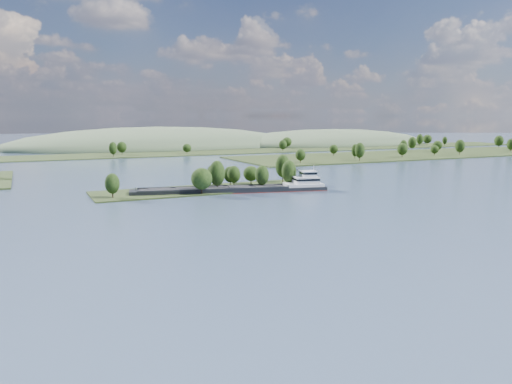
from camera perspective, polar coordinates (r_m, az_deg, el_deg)
ground at (r=171.93m, az=0.92°, el=-2.47°), size 1800.00×1800.00×0.00m
tree_island at (r=227.47m, az=-3.88°, el=1.27°), size 100.00×31.97×14.91m
right_bank at (r=452.38m, az=17.65°, el=4.18°), size 320.00×90.00×14.98m
back_shoreline at (r=440.44m, az=-14.21°, el=4.17°), size 900.00×60.00×14.81m
hill_east at (r=603.55m, az=8.57°, el=5.42°), size 260.00×140.00×36.00m
hill_west at (r=549.20m, az=-10.99°, el=5.05°), size 320.00×160.00×44.00m
cargo_barge at (r=221.26m, az=-1.33°, el=0.42°), size 86.91×28.91×11.73m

